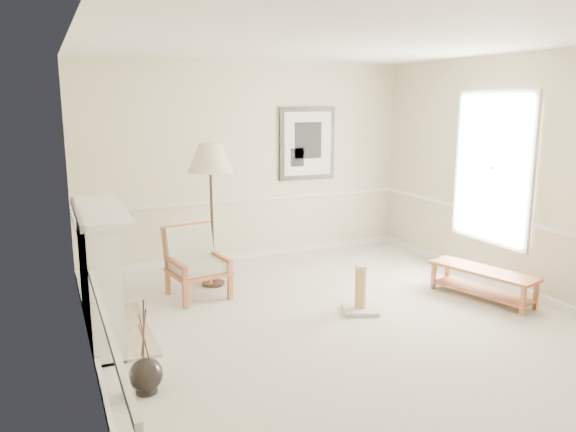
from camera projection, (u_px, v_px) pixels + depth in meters
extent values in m
plane|color=silver|center=(335.00, 320.00, 6.09)|extent=(5.50, 5.50, 0.00)
cube|color=beige|center=(248.00, 162.00, 8.27)|extent=(5.00, 0.04, 2.90)
cube|color=beige|center=(560.00, 252.00, 3.33)|extent=(5.00, 0.04, 2.90)
cube|color=beige|center=(82.00, 206.00, 4.82)|extent=(0.04, 5.50, 2.90)
cube|color=beige|center=(520.00, 176.00, 6.79)|extent=(0.04, 5.50, 2.90)
cube|color=white|center=(340.00, 42.00, 5.51)|extent=(5.00, 5.50, 0.04)
cube|color=white|center=(250.00, 254.00, 8.53)|extent=(4.95, 0.04, 0.10)
cube|color=white|center=(249.00, 199.00, 8.36)|extent=(4.95, 0.04, 0.05)
cube|color=white|center=(493.00, 168.00, 7.12)|extent=(0.03, 1.20, 1.80)
cube|color=white|center=(493.00, 168.00, 7.12)|extent=(0.05, 1.34, 1.94)
cube|color=black|center=(307.00, 144.00, 8.57)|extent=(0.92, 0.04, 1.10)
cube|color=white|center=(308.00, 144.00, 8.55)|extent=(0.78, 0.01, 0.96)
cube|color=black|center=(308.00, 140.00, 8.53)|extent=(0.45, 0.01, 0.55)
cube|color=white|center=(99.00, 276.00, 5.58)|extent=(0.28, 1.50, 1.25)
cube|color=white|center=(99.00, 211.00, 5.47)|extent=(0.46, 1.64, 0.06)
cube|color=#C6B28E|center=(114.00, 281.00, 5.65)|extent=(0.02, 1.05, 0.95)
cube|color=black|center=(116.00, 294.00, 5.68)|extent=(0.02, 0.62, 0.58)
cube|color=#C48F41|center=(118.00, 318.00, 5.73)|extent=(0.01, 0.66, 0.05)
cube|color=#C6B28E|center=(119.00, 331.00, 5.76)|extent=(0.60, 1.50, 0.03)
sphere|color=black|center=(146.00, 375.00, 4.54)|extent=(0.28, 0.28, 0.28)
cylinder|color=black|center=(147.00, 388.00, 4.56)|extent=(0.18, 0.18, 0.08)
cylinder|color=black|center=(144.00, 333.00, 4.47)|extent=(0.05, 0.11, 0.43)
cylinder|color=black|center=(144.00, 337.00, 4.48)|extent=(0.06, 0.14, 0.35)
cylinder|color=black|center=(143.00, 329.00, 4.46)|extent=(0.03, 0.06, 0.51)
cube|color=#AA6336|center=(185.00, 294.00, 6.40)|extent=(0.06, 0.06, 0.35)
cube|color=#AA6336|center=(168.00, 281.00, 6.87)|extent=(0.06, 0.06, 0.35)
cube|color=#AA6336|center=(230.00, 285.00, 6.70)|extent=(0.06, 0.06, 0.35)
cube|color=#AA6336|center=(210.00, 273.00, 7.16)|extent=(0.06, 0.06, 0.35)
cube|color=#AA6336|center=(198.00, 272.00, 6.75)|extent=(0.73, 0.73, 0.05)
cube|color=#AA6336|center=(188.00, 244.00, 6.94)|extent=(0.65, 0.25, 0.50)
cube|color=#AA6336|center=(175.00, 263.00, 6.57)|extent=(0.15, 0.64, 0.05)
cube|color=#AA6336|center=(219.00, 256.00, 6.87)|extent=(0.15, 0.64, 0.05)
cube|color=white|center=(198.00, 265.00, 6.74)|extent=(0.67, 0.67, 0.11)
cube|color=white|center=(189.00, 243.00, 6.89)|extent=(0.61, 0.27, 0.45)
cylinder|color=black|center=(214.00, 283.00, 7.27)|extent=(0.30, 0.30, 0.03)
cylinder|color=black|center=(212.00, 220.00, 7.11)|extent=(0.04, 0.04, 1.65)
cone|color=beige|center=(210.00, 157.00, 6.95)|extent=(0.73, 0.73, 0.36)
cube|color=#AA6336|center=(483.00, 271.00, 6.69)|extent=(0.73, 1.35, 0.04)
cube|color=#AA6336|center=(482.00, 291.00, 6.74)|extent=(0.65, 1.24, 0.03)
cube|color=#AA6336|center=(523.00, 301.00, 6.19)|extent=(0.06, 0.06, 0.33)
cube|color=#AA6336|center=(536.00, 296.00, 6.37)|extent=(0.06, 0.06, 0.33)
cube|color=#AA6336|center=(434.00, 276.00, 7.08)|extent=(0.06, 0.06, 0.33)
cube|color=#AA6336|center=(447.00, 272.00, 7.26)|extent=(0.06, 0.06, 0.33)
cube|color=beige|center=(360.00, 309.00, 6.34)|extent=(0.50, 0.50, 0.05)
cylinder|color=tan|center=(361.00, 288.00, 6.28)|extent=(0.12, 0.12, 0.46)
cylinder|color=beige|center=(361.00, 267.00, 6.24)|extent=(0.14, 0.14, 0.04)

